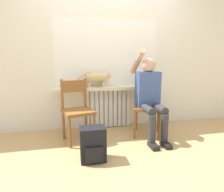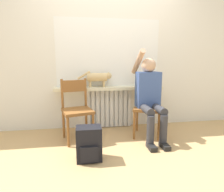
{
  "view_description": "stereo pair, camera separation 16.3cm",
  "coord_description": "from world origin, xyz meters",
  "px_view_note": "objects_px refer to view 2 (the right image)",
  "views": [
    {
      "loc": [
        -0.59,
        -1.91,
        1.12
      ],
      "look_at": [
        0.0,
        0.82,
        0.61
      ],
      "focal_mm": 30.0,
      "sensor_mm": 36.0,
      "label": 1
    },
    {
      "loc": [
        -0.43,
        -1.94,
        1.12
      ],
      "look_at": [
        0.0,
        0.82,
        0.61
      ],
      "focal_mm": 30.0,
      "sensor_mm": 36.0,
      "label": 2
    }
  ],
  "objects_px": {
    "chair_left": "(77,109)",
    "cat": "(98,77)",
    "person": "(150,94)",
    "backpack": "(89,144)",
    "chair_right": "(148,106)"
  },
  "relations": [
    {
      "from": "person",
      "to": "chair_right",
      "type": "bearing_deg",
      "value": 81.1
    },
    {
      "from": "chair_right",
      "to": "cat",
      "type": "relative_size",
      "value": 1.57
    },
    {
      "from": "chair_left",
      "to": "backpack",
      "type": "relative_size",
      "value": 2.22
    },
    {
      "from": "person",
      "to": "backpack",
      "type": "height_order",
      "value": "person"
    },
    {
      "from": "chair_left",
      "to": "chair_right",
      "type": "distance_m",
      "value": 1.06
    },
    {
      "from": "person",
      "to": "chair_left",
      "type": "bearing_deg",
      "value": 174.34
    },
    {
      "from": "cat",
      "to": "backpack",
      "type": "xyz_separation_m",
      "value": [
        -0.2,
        -1.01,
        -0.68
      ]
    },
    {
      "from": "cat",
      "to": "chair_left",
      "type": "bearing_deg",
      "value": -131.7
    },
    {
      "from": "chair_left",
      "to": "cat",
      "type": "height_order",
      "value": "cat"
    },
    {
      "from": "chair_left",
      "to": "person",
      "type": "distance_m",
      "value": 1.07
    },
    {
      "from": "chair_right",
      "to": "backpack",
      "type": "height_order",
      "value": "chair_right"
    },
    {
      "from": "person",
      "to": "backpack",
      "type": "bearing_deg",
      "value": -149.96
    },
    {
      "from": "backpack",
      "to": "chair_right",
      "type": "bearing_deg",
      "value": 34.21
    },
    {
      "from": "person",
      "to": "cat",
      "type": "height_order",
      "value": "person"
    },
    {
      "from": "chair_right",
      "to": "person",
      "type": "distance_m",
      "value": 0.23
    }
  ]
}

